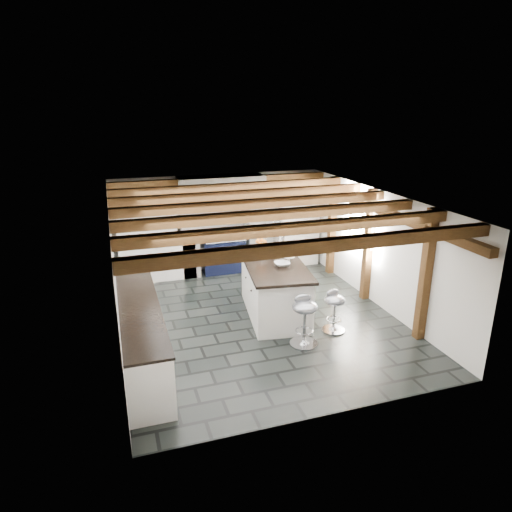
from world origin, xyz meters
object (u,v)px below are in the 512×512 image
object	(u,v)px
range_cooker	(223,253)
bar_stool_far	(304,315)
kitchen_island	(275,289)
bar_stool_near	(334,306)

from	to	relation	value
range_cooker	bar_stool_far	world-z (taller)	range_cooker
range_cooker	kitchen_island	bearing A→B (deg)	-82.06
kitchen_island	range_cooker	bearing A→B (deg)	106.16
kitchen_island	bar_stool_far	distance (m)	1.27
kitchen_island	bar_stool_far	bearing A→B (deg)	-78.92
kitchen_island	bar_stool_near	xyz separation A→B (m)	(0.76, -0.98, -0.04)
bar_stool_near	kitchen_island	bearing A→B (deg)	119.47
kitchen_island	bar_stool_near	distance (m)	1.24
range_cooker	kitchen_island	xyz separation A→B (m)	(0.36, -2.61, 0.06)
range_cooker	bar_stool_near	xyz separation A→B (m)	(1.13, -3.59, 0.01)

